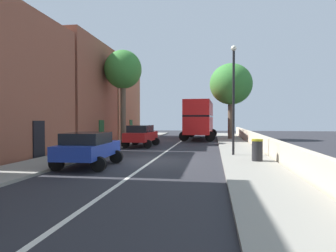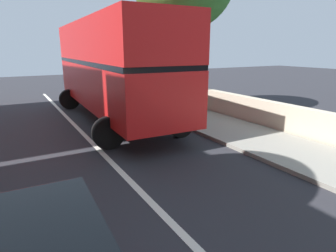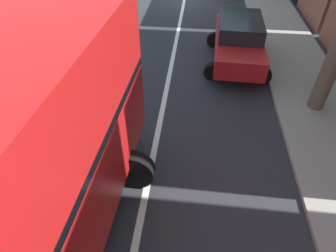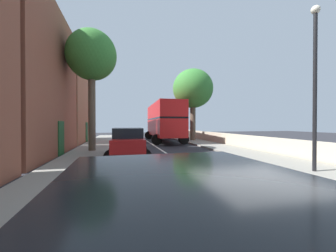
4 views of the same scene
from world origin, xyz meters
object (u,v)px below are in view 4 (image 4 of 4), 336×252
Objects in this scene: double_decker_bus at (164,120)px; lamppost_right at (315,75)px; street_tree_right_1 at (193,89)px; street_tree_left_2 at (92,57)px; parked_car_red_left_2 at (128,141)px.

double_decker_bus is 15.49m from lamppost_right.
double_decker_bus is at bearing 99.70° from lamppost_right.
street_tree_right_1 is (3.30, -0.21, 3.49)m from double_decker_bus.
street_tree_right_1 is 15.14m from lamppost_right.
street_tree_right_1 is 1.26× the size of lamppost_right.
street_tree_left_2 reaches higher than lamppost_right.
street_tree_right_1 reaches higher than lamppost_right.
street_tree_right_1 is at bearing 87.33° from lamppost_right.
lamppost_right reaches higher than double_decker_bus.
double_decker_bus is 1.27× the size of street_tree_right_1.
lamppost_right is at bearing -92.67° from street_tree_right_1.
street_tree_left_2 is (-2.31, 2.82, 5.53)m from parked_car_red_left_2.
street_tree_left_2 is (-9.81, -6.68, 0.66)m from street_tree_right_1.
double_decker_bus is at bearing 176.30° from street_tree_right_1.
lamppost_right reaches higher than parked_car_red_left_2.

